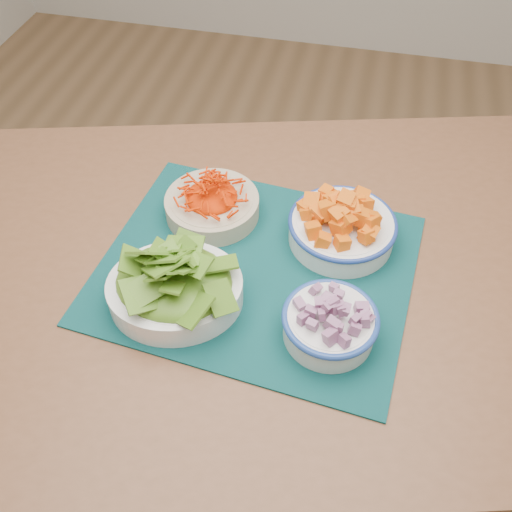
{
  "coord_description": "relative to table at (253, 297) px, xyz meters",
  "views": [
    {
      "loc": [
        0.21,
        -0.87,
        1.51
      ],
      "look_at": [
        0.07,
        -0.24,
        0.78
      ],
      "focal_mm": 40.0,
      "sensor_mm": 36.0,
      "label": 1
    }
  ],
  "objects": [
    {
      "name": "squash_bowl",
      "position": [
        0.14,
        0.09,
        0.14
      ],
      "size": [
        0.23,
        0.23,
        0.1
      ],
      "rotation": [
        0.0,
        0.0,
        0.25
      ],
      "color": "white",
      "rests_on": "placemat"
    },
    {
      "name": "carrot_bowl",
      "position": [
        -0.1,
        0.11,
        0.13
      ],
      "size": [
        0.2,
        0.2,
        0.07
      ],
      "rotation": [
        0.0,
        0.0,
        -0.17
      ],
      "color": "#C3B391",
      "rests_on": "placemat"
    },
    {
      "name": "lettuce_bowl",
      "position": [
        -0.1,
        -0.11,
        0.15
      ],
      "size": [
        0.26,
        0.24,
        0.11
      ],
      "rotation": [
        0.0,
        0.0,
        0.27
      ],
      "color": "white",
      "rests_on": "placemat"
    },
    {
      "name": "ground",
      "position": [
        -0.06,
        0.23,
        -0.66
      ],
      "size": [
        4.0,
        4.0,
        0.0
      ],
      "primitive_type": "plane",
      "color": "#9B734B",
      "rests_on": "ground"
    },
    {
      "name": "table",
      "position": [
        0.0,
        0.0,
        0.0
      ],
      "size": [
        1.47,
        1.17,
        0.75
      ],
      "rotation": [
        0.0,
        0.0,
        0.27
      ],
      "color": "brown",
      "rests_on": "ground"
    },
    {
      "name": "onion_bowl",
      "position": [
        0.15,
        -0.12,
        0.13
      ],
      "size": [
        0.15,
        0.15,
        0.08
      ],
      "rotation": [
        0.0,
        0.0,
        -0.03
      ],
      "color": "white",
      "rests_on": "placemat"
    },
    {
      "name": "placemat",
      "position": [
        0.01,
        -0.01,
        0.09
      ],
      "size": [
        0.57,
        0.48,
        0.0
      ],
      "primitive_type": "cube",
      "rotation": [
        0.0,
        0.0,
        -0.09
      ],
      "color": "#05292A",
      "rests_on": "table"
    }
  ]
}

